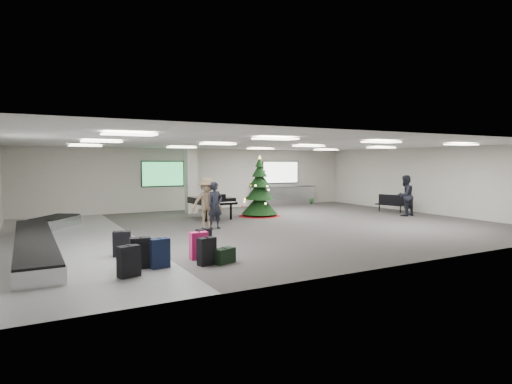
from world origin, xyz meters
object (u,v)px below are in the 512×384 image
bench (391,202)px  traveler_bench (405,196)px  grand_piano (212,201)px  traveler_b (207,203)px  christmas_tree (260,195)px  potted_plant_right (310,197)px  baggage_carousel (40,239)px  traveler_a (215,205)px  service_counter (283,196)px  pink_suitcase (199,245)px  potted_plant_left (264,201)px

bench → traveler_bench: traveler_bench is taller
grand_piano → traveler_b: bearing=-120.2°
christmas_tree → traveler_bench: (5.90, -3.23, -0.02)m
traveler_b → potted_plant_right: (8.91, 5.76, -0.54)m
baggage_carousel → christmas_tree: size_ratio=3.44×
baggage_carousel → potted_plant_right: size_ratio=11.89×
bench → christmas_tree: bearing=144.6°
baggage_carousel → bench: size_ratio=6.72×
traveler_a → potted_plant_right: traveler_a is taller
service_counter → pink_suitcase: 14.16m
potted_plant_right → service_counter: bearing=175.1°
baggage_carousel → potted_plant_right: (14.61, 6.58, 0.20)m
bench → traveler_bench: 1.57m
baggage_carousel → traveler_bench: traveler_bench is taller
pink_suitcase → traveler_bench: 12.15m
service_counter → traveler_bench: 7.32m
potted_plant_left → grand_piano: bearing=-147.2°
bench → traveler_a: (-9.78, -0.72, 0.39)m
christmas_tree → service_counter: bearing=45.6°
grand_piano → bench: 9.02m
service_counter → christmas_tree: bearing=-134.4°
pink_suitcase → service_counter: bearing=50.3°
service_counter → traveler_bench: size_ratio=2.14×
pink_suitcase → traveler_bench: size_ratio=0.38×
potted_plant_left → service_counter: bearing=27.5°
pink_suitcase → potted_plant_left: bearing=53.9°
traveler_bench → potted_plant_right: (-0.48, 6.81, -0.54)m
service_counter → grand_piano: bearing=-148.8°
traveler_bench → potted_plant_right: traveler_bench is taller
baggage_carousel → grand_piano: (6.86, 3.11, 0.59)m
service_counter → bench: 6.24m
grand_piano → baggage_carousel: bearing=-158.9°
traveler_b → traveler_a: bearing=-63.5°
traveler_bench → service_counter: bearing=-78.3°
traveler_a → potted_plant_left: (5.12, 5.33, -0.51)m
potted_plant_left → traveler_b: bearing=-137.0°
baggage_carousel → potted_plant_right: bearing=24.3°
baggage_carousel → christmas_tree: christmas_tree is taller
baggage_carousel → christmas_tree: bearing=18.1°
potted_plant_right → christmas_tree: bearing=-146.6°
bench → potted_plant_right: bench is taller
pink_suitcase → potted_plant_right: size_ratio=0.88×
pink_suitcase → grand_piano: grand_piano is taller
service_counter → bench: size_ratio=2.81×
bench → traveler_b: traveler_b is taller
grand_piano → potted_plant_right: grand_piano is taller
bench → potted_plant_right: (-1.05, 5.42, -0.08)m
pink_suitcase → traveler_b: size_ratio=0.38×
baggage_carousel → traveler_b: (5.70, 0.83, 0.74)m
traveler_bench → potted_plant_right: size_ratio=2.32×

